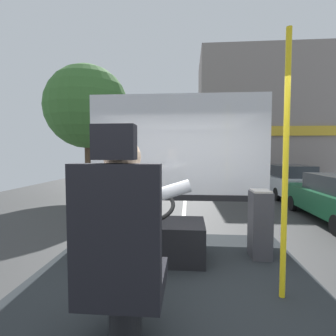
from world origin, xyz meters
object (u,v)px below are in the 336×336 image
Objects in this scene: parked_car_silver at (287,180)px; parked_car_blue at (242,168)px; steering_console at (153,239)px; bus_driver at (126,222)px; driver_seat at (121,259)px; handrail_pole at (285,166)px; fare_box at (260,224)px; parked_car_charcoal at (248,170)px.

parked_car_silver is 1.02× the size of parked_car_blue.
bus_driver is at bearing -90.00° from steering_console.
handrail_pole reaches higher than driver_seat.
fare_box is (1.15, 0.15, 0.15)m from steering_console.
parked_car_silver is at bearing 65.86° from driver_seat.
driver_seat reaches higher than parked_car_silver.
bus_driver is at bearing -131.05° from fare_box.
steering_console is 0.26× the size of parked_car_silver.
bus_driver is at bearing -114.40° from parked_car_silver.
handrail_pole is at bearing -30.06° from steering_console.
handrail_pole is at bearing -100.33° from parked_car_blue.
parked_car_silver is at bearing -90.31° from parked_car_blue.
bus_driver reaches higher than fare_box.
parked_car_silver is at bearing 65.60° from bus_driver.
parked_car_charcoal is at bearing 74.01° from steering_console.
handrail_pole is at bearing -110.01° from parked_car_silver.
bus_driver is 0.21× the size of parked_car_charcoal.
steering_console reaches higher than fare_box.
fare_box is at bearing 87.67° from handrail_pole.
handrail_pole is 2.82× the size of fare_box.
fare_box is at bearing 7.35° from steering_console.
bus_driver is 1.79m from fare_box.
bus_driver reaches higher than steering_console.
parked_car_silver is at bearing 68.56° from fare_box.
parked_car_charcoal is (4.27, 14.90, -0.26)m from steering_console.
fare_box is (0.03, 0.80, -0.67)m from handrail_pole.
driver_seat is 0.33× the size of parked_car_charcoal.
driver_seat is at bearing -90.00° from bus_driver.
parked_car_charcoal reaches higher than parked_car_blue.
parked_car_silver is (3.59, 9.86, -1.12)m from handrail_pole.
steering_console is 15.50m from parked_car_charcoal.
steering_console is (-0.00, 1.31, -0.32)m from driver_seat.
driver_seat is 1.34m from steering_console.
driver_seat is 0.30× the size of parked_car_silver.
parked_car_blue is at bearing 89.69° from parked_car_silver.
steering_console is 1.49× the size of fare_box.
parked_car_blue is at bearing 76.92° from bus_driver.
handrail_pole is 0.49× the size of parked_car_blue.
parked_car_silver is 5.70m from parked_car_charcoal.
bus_driver is at bearing 90.00° from driver_seat.
fare_box is 0.19× the size of parked_car_charcoal.
fare_box is 0.17× the size of parked_car_silver.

